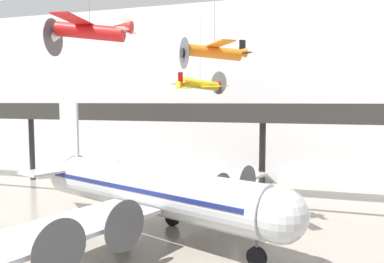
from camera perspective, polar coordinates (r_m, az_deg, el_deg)
The scene contains 6 objects.
hangar_back_wall at distance 50.63m, azimuth 11.98°, elevation 6.04°, with size 140.00×3.00×23.50m.
mezzanine_walkway at distance 40.19m, azimuth 10.59°, elevation 1.86°, with size 110.00×3.20×10.20m.
airliner_silver_main at distance 29.67m, azimuth -7.15°, elevation -8.76°, with size 25.34×29.59×10.29m.
suspended_plane_orange_highwing at distance 28.89m, azimuth 3.38°, elevation 12.04°, with size 5.42×5.85×6.85m.
suspended_plane_red_highwing at distance 33.47m, azimuth -15.29°, elevation 14.55°, with size 7.39×9.02×5.41m.
suspended_plane_yellow_lowwing at distance 42.49m, azimuth 1.25°, elevation 7.17°, with size 6.78×6.28×8.36m.
Camera 1 is at (4.46, -16.00, 10.44)m, focal length 35.00 mm.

